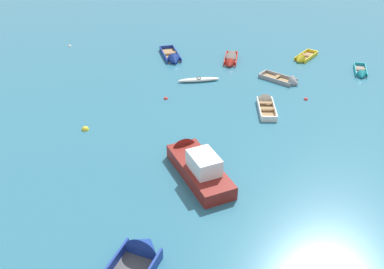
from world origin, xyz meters
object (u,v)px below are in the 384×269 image
rowboat_turquoise_far_left (361,73)px  motor_launch_maroon_far_back (196,164)px  rowboat_grey_center (288,81)px  rowboat_yellow_cluster_outer (302,59)px  rowboat_deep_blue_near_camera (173,59)px  mooring_buoy_far_field (85,130)px  kayak_white_midfield_right (199,80)px  mooring_buoy_midfield (166,99)px  mooring_buoy_trailing (306,100)px  rowboat_deep_blue_outer_left (134,264)px  rowboat_white_foreground_center (265,103)px  mooring_buoy_central (70,46)px  rowboat_red_near_left (231,60)px

rowboat_turquoise_far_left → motor_launch_maroon_far_back: bearing=-138.8°
rowboat_grey_center → rowboat_yellow_cluster_outer: 4.93m
rowboat_deep_blue_near_camera → rowboat_yellow_cluster_outer: rowboat_deep_blue_near_camera is taller
mooring_buoy_far_field → rowboat_grey_center: bearing=23.0°
rowboat_deep_blue_near_camera → mooring_buoy_far_field: (-5.65, -11.05, -0.17)m
kayak_white_midfield_right → rowboat_turquoise_far_left: 12.77m
rowboat_deep_blue_near_camera → kayak_white_midfield_right: bearing=-66.5°
mooring_buoy_midfield → motor_launch_maroon_far_back: bearing=-79.8°
rowboat_deep_blue_near_camera → motor_launch_maroon_far_back: motor_launch_maroon_far_back is taller
rowboat_deep_blue_near_camera → mooring_buoy_trailing: 12.03m
rowboat_turquoise_far_left → motor_launch_maroon_far_back: 18.21m
mooring_buoy_far_field → rowboat_deep_blue_near_camera: bearing=62.9°
rowboat_deep_blue_outer_left → rowboat_white_foreground_center: 16.07m
motor_launch_maroon_far_back → mooring_buoy_central: size_ratio=20.22×
kayak_white_midfield_right → rowboat_white_foreground_center: 5.93m
rowboat_deep_blue_outer_left → mooring_buoy_central: rowboat_deep_blue_outer_left is taller
rowboat_turquoise_far_left → mooring_buoy_trailing: rowboat_turquoise_far_left is taller
rowboat_white_foreground_center → mooring_buoy_trailing: rowboat_white_foreground_center is taller
rowboat_grey_center → mooring_buoy_midfield: size_ratio=10.21×
rowboat_deep_blue_near_camera → rowboat_white_foreground_center: (6.14, -8.44, 0.00)m
rowboat_deep_blue_near_camera → rowboat_turquoise_far_left: (14.64, -3.87, -0.03)m
rowboat_red_near_left → mooring_buoy_central: bearing=161.4°
motor_launch_maroon_far_back → mooring_buoy_trailing: (8.22, 8.07, -0.54)m
kayak_white_midfield_right → rowboat_deep_blue_outer_left: (-3.86, -17.98, 0.12)m
rowboat_red_near_left → mooring_buoy_trailing: (4.39, -7.00, -0.27)m
rowboat_red_near_left → rowboat_grey_center: 5.69m
rowboat_deep_blue_near_camera → mooring_buoy_far_field: rowboat_deep_blue_near_camera is taller
kayak_white_midfield_right → mooring_buoy_central: size_ratio=11.30×
rowboat_grey_center → mooring_buoy_far_field: (-14.25, -6.05, -0.14)m
mooring_buoy_far_field → mooring_buoy_trailing: (14.82, 3.26, 0.00)m
mooring_buoy_midfield → mooring_buoy_central: (-8.67, 11.07, 0.00)m
rowboat_grey_center → mooring_buoy_far_field: bearing=-157.0°
mooring_buoy_far_field → mooring_buoy_central: bearing=103.7°
mooring_buoy_trailing → mooring_buoy_central: (-18.47, 11.73, 0.00)m
rowboat_turquoise_far_left → rowboat_deep_blue_outer_left: bearing=-132.0°
rowboat_white_foreground_center → mooring_buoy_central: size_ratio=11.87×
rowboat_white_foreground_center → motor_launch_maroon_far_back: bearing=-125.0°
motor_launch_maroon_far_back → mooring_buoy_far_field: (-6.59, 4.81, -0.54)m
rowboat_turquoise_far_left → rowboat_white_foreground_center: bearing=-151.7°
mooring_buoy_trailing → mooring_buoy_central: 21.88m
motor_launch_maroon_far_back → rowboat_white_foreground_center: motor_launch_maroon_far_back is taller
mooring_buoy_trailing → mooring_buoy_central: size_ratio=1.03×
rowboat_yellow_cluster_outer → mooring_buoy_central: (-20.16, 4.56, -0.14)m
rowboat_turquoise_far_left → rowboat_yellow_cluster_outer: size_ratio=1.00×
kayak_white_midfield_right → rowboat_white_foreground_center: size_ratio=0.95×
rowboat_turquoise_far_left → mooring_buoy_trailing: bearing=-144.4°
kayak_white_midfield_right → rowboat_grey_center: (6.72, -0.68, -0.01)m
mooring_buoy_trailing → rowboat_yellow_cluster_outer: bearing=76.7°
rowboat_turquoise_far_left → rowboat_deep_blue_outer_left: (-16.62, -18.44, 0.12)m
rowboat_red_near_left → rowboat_turquoise_far_left: bearing=-17.3°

